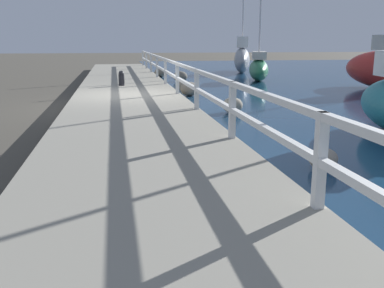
{
  "coord_description": "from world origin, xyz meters",
  "views": [
    {
      "loc": [
        -0.39,
        -13.55,
        1.93
      ],
      "look_at": [
        1.34,
        -3.55,
        -0.41
      ],
      "focal_mm": 42.0,
      "sensor_mm": 36.0,
      "label": 1
    }
  ],
  "objects": [
    {
      "name": "dock_walkway",
      "position": [
        0.0,
        0.0,
        0.18
      ],
      "size": [
        3.21,
        36.0,
        0.36
      ],
      "color": "gray",
      "rests_on": "ground"
    },
    {
      "name": "railing",
      "position": [
        1.51,
        -0.0,
        1.0
      ],
      "size": [
        0.1,
        32.5,
        0.94
      ],
      "color": "white",
      "rests_on": "dock_walkway"
    },
    {
      "name": "boulder_far_strip",
      "position": [
        2.78,
        -1.71,
        0.21
      ],
      "size": [
        0.56,
        0.51,
        0.42
      ],
      "color": "gray",
      "rests_on": "ground"
    },
    {
      "name": "boulder_near_dock",
      "position": [
        2.75,
        7.88,
        0.25
      ],
      "size": [
        0.68,
        0.61,
        0.51
      ],
      "color": "#666056",
      "rests_on": "ground"
    },
    {
      "name": "boulder_downstream",
      "position": [
        2.25,
        2.24,
        0.25
      ],
      "size": [
        0.67,
        0.6,
        0.5
      ],
      "color": "slate",
      "rests_on": "ground"
    },
    {
      "name": "boulder_upstream",
      "position": [
        2.35,
        4.58,
        0.17
      ],
      "size": [
        0.45,
        0.4,
        0.34
      ],
      "color": "slate",
      "rests_on": "ground"
    },
    {
      "name": "sailboat_gray",
      "position": [
        7.44,
        13.64,
        0.87
      ],
      "size": [
        2.33,
        5.48,
        5.7
      ],
      "rotation": [
        0.0,
        0.0,
        -0.27
      ],
      "color": "gray",
      "rests_on": "water_surface"
    },
    {
      "name": "boulder_water_edge",
      "position": [
        2.73,
        -7.35,
        0.17
      ],
      "size": [
        0.45,
        0.4,
        0.34
      ],
      "color": "gray",
      "rests_on": "ground"
    },
    {
      "name": "mooring_bollard",
      "position": [
        -0.12,
        2.78,
        0.62
      ],
      "size": [
        0.21,
        0.21,
        0.53
      ],
      "color": "black",
      "rests_on": "dock_walkway"
    },
    {
      "name": "ground_plane",
      "position": [
        0.0,
        0.0,
        0.0
      ],
      "size": [
        120.0,
        120.0,
        0.0
      ],
      "primitive_type": "plane",
      "color": "#4C473D"
    },
    {
      "name": "sailboat_green",
      "position": [
        6.65,
        7.91,
        0.61
      ],
      "size": [
        1.99,
        4.22,
        4.56
      ],
      "rotation": [
        0.0,
        0.0,
        -0.27
      ],
      "color": "#236B42",
      "rests_on": "water_surface"
    },
    {
      "name": "boulder_mid_strip",
      "position": [
        2.1,
        10.93,
        0.24
      ],
      "size": [
        0.65,
        0.58,
        0.49
      ],
      "color": "#666056",
      "rests_on": "ground"
    }
  ]
}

